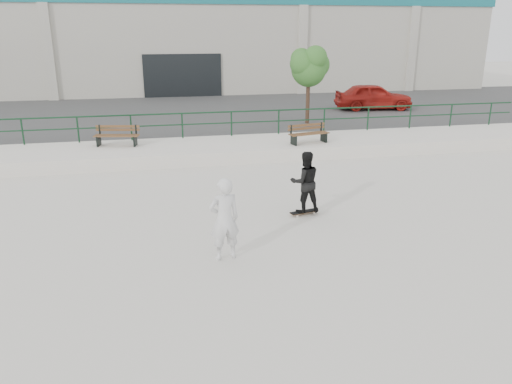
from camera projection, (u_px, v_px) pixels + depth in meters
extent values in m
plane|color=beige|center=(269.00, 263.00, 10.49)|extent=(120.00, 120.00, 0.00)
cube|color=silver|center=(212.00, 150.00, 19.24)|extent=(30.00, 3.00, 0.50)
cube|color=#3E3E3E|center=(192.00, 115.00, 27.14)|extent=(60.00, 14.00, 0.50)
cylinder|color=#153B21|center=(207.00, 113.00, 20.06)|extent=(28.00, 0.06, 0.06)
cylinder|color=#153B21|center=(207.00, 124.00, 20.20)|extent=(28.00, 0.05, 0.05)
cylinder|color=#153B21|center=(23.00, 132.00, 18.83)|extent=(0.06, 0.06, 1.00)
cylinder|color=#153B21|center=(78.00, 130.00, 19.22)|extent=(0.06, 0.06, 1.00)
cylinder|color=#153B21|center=(131.00, 128.00, 19.62)|extent=(0.06, 0.06, 1.00)
cylinder|color=#153B21|center=(182.00, 126.00, 20.02)|extent=(0.06, 0.06, 1.00)
cylinder|color=#153B21|center=(231.00, 124.00, 20.42)|extent=(0.06, 0.06, 1.00)
cylinder|color=#153B21|center=(279.00, 122.00, 20.82)|extent=(0.06, 0.06, 1.00)
cylinder|color=#153B21|center=(324.00, 120.00, 21.21)|extent=(0.06, 0.06, 1.00)
cylinder|color=#153B21|center=(368.00, 119.00, 21.61)|extent=(0.06, 0.06, 1.00)
cylinder|color=#153B21|center=(410.00, 117.00, 22.01)|extent=(0.06, 0.06, 1.00)
cylinder|color=#153B21|center=(451.00, 116.00, 22.41)|extent=(0.06, 0.06, 1.00)
cylinder|color=#153B21|center=(490.00, 114.00, 22.80)|extent=(0.06, 0.06, 1.00)
cube|color=#B8B6A5|center=(174.00, 39.00, 38.99)|extent=(44.00, 16.00, 8.00)
cube|color=black|center=(183.00, 79.00, 32.25)|extent=(5.00, 0.15, 3.20)
cube|color=#B8B6A5|center=(49.00, 57.00, 30.15)|extent=(0.60, 0.25, 6.20)
cube|color=#B8B6A5|center=(302.00, 54.00, 33.33)|extent=(0.60, 0.25, 6.20)
cube|color=#B8B6A5|center=(412.00, 53.00, 34.92)|extent=(0.60, 0.25, 6.20)
cube|color=brown|center=(115.00, 136.00, 18.55)|extent=(1.64, 0.45, 0.04)
cube|color=brown|center=(117.00, 136.00, 18.70)|extent=(1.64, 0.45, 0.04)
cube|color=brown|center=(118.00, 135.00, 18.86)|extent=(1.64, 0.45, 0.04)
cube|color=brown|center=(118.00, 130.00, 18.88)|extent=(1.63, 0.38, 0.09)
cube|color=brown|center=(118.00, 126.00, 18.84)|extent=(1.63, 0.38, 0.09)
cube|color=black|center=(99.00, 141.00, 18.77)|extent=(0.15, 0.46, 0.39)
cube|color=black|center=(100.00, 130.00, 18.88)|extent=(0.06, 0.06, 0.39)
cube|color=black|center=(135.00, 141.00, 18.77)|extent=(0.15, 0.46, 0.39)
cube|color=black|center=(136.00, 130.00, 18.88)|extent=(0.06, 0.06, 0.39)
cube|color=brown|center=(311.00, 134.00, 18.98)|extent=(1.58, 0.44, 0.04)
cube|color=brown|center=(309.00, 134.00, 19.11)|extent=(1.58, 0.44, 0.04)
cube|color=brown|center=(307.00, 133.00, 19.25)|extent=(1.58, 0.44, 0.04)
cube|color=brown|center=(306.00, 128.00, 19.26)|extent=(1.57, 0.37, 0.09)
cube|color=brown|center=(306.00, 125.00, 19.22)|extent=(1.57, 0.37, 0.09)
cube|color=black|center=(294.00, 140.00, 18.92)|extent=(0.14, 0.44, 0.37)
cube|color=black|center=(291.00, 130.00, 19.00)|extent=(0.06, 0.05, 0.37)
cube|color=black|center=(324.00, 137.00, 19.43)|extent=(0.14, 0.44, 0.37)
cube|color=black|center=(321.00, 127.00, 19.52)|extent=(0.06, 0.05, 0.37)
cylinder|color=#422A21|center=(308.00, 100.00, 23.04)|extent=(0.18, 0.18, 2.11)
sphere|color=#386926|center=(309.00, 69.00, 22.60)|extent=(1.59, 1.59, 1.59)
sphere|color=#386926|center=(316.00, 65.00, 22.88)|extent=(1.23, 1.23, 1.23)
sphere|color=#386926|center=(303.00, 64.00, 22.29)|extent=(1.14, 1.14, 1.14)
sphere|color=#386926|center=(315.00, 58.00, 22.15)|extent=(1.06, 1.06, 1.06)
sphere|color=#386926|center=(301.00, 59.00, 22.74)|extent=(0.97, 0.97, 0.97)
imported|color=#A21A13|center=(373.00, 96.00, 27.21)|extent=(4.33, 2.25, 1.41)
cube|color=black|center=(304.00, 211.00, 13.23)|extent=(0.81, 0.38, 0.02)
cube|color=brown|center=(304.00, 212.00, 13.24)|extent=(0.81, 0.38, 0.01)
cube|color=#A09FA4|center=(296.00, 214.00, 13.14)|extent=(0.10, 0.17, 0.03)
cube|color=#A09FA4|center=(312.00, 211.00, 13.35)|extent=(0.10, 0.17, 0.03)
cylinder|color=beige|center=(297.00, 216.00, 13.06)|extent=(0.06, 0.04, 0.06)
cylinder|color=beige|center=(294.00, 214.00, 13.23)|extent=(0.06, 0.04, 0.06)
cylinder|color=beige|center=(314.00, 213.00, 13.28)|extent=(0.06, 0.04, 0.06)
cylinder|color=beige|center=(310.00, 211.00, 13.44)|extent=(0.06, 0.04, 0.06)
imported|color=black|center=(305.00, 182.00, 12.98)|extent=(0.79, 0.62, 1.63)
imported|color=silver|center=(224.00, 219.00, 10.45)|extent=(0.72, 0.54, 1.80)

